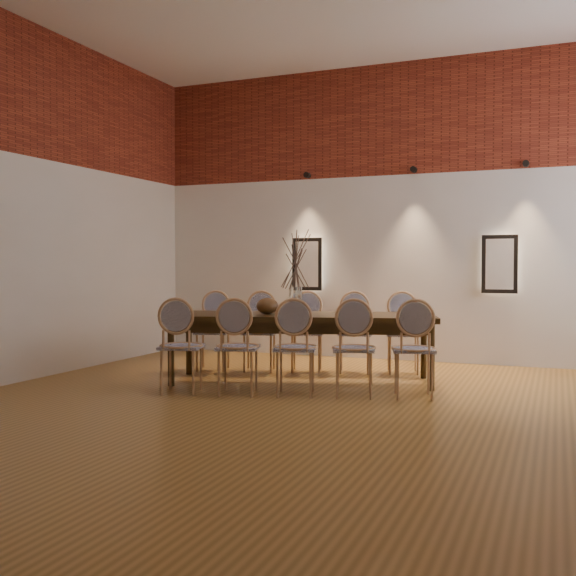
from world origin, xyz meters
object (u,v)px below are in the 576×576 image
at_px(chair_near_c, 295,348).
at_px(chair_far_b, 259,332).
at_px(chair_near_a, 181,346).
at_px(chair_far_c, 307,333).
at_px(bowl, 267,306).
at_px(vase, 296,300).
at_px(chair_near_d, 354,349).
at_px(chair_far_a, 213,332).
at_px(chair_near_b, 238,347).
at_px(book, 293,311).
at_px(dining_table, 302,348).
at_px(chair_far_e, 403,334).
at_px(chair_near_e, 414,349).
at_px(chair_far_d, 355,333).

relative_size(chair_near_c, chair_far_b, 1.00).
height_order(chair_near_a, chair_far_c, same).
xyz_separation_m(chair_near_c, bowl, (-0.55, 0.56, 0.37)).
bearing_deg(chair_near_c, vase, 94.93).
distance_m(chair_near_d, chair_far_a, 2.29).
distance_m(chair_near_b, book, 1.08).
height_order(chair_near_d, bowl, chair_near_d).
xyz_separation_m(dining_table, vase, (-0.06, -0.02, 0.53)).
bearing_deg(chair_far_c, chair_far_a, 0.00).
height_order(chair_near_a, chair_far_a, same).
bearing_deg(bowl, chair_far_e, 43.53).
bearing_deg(dining_table, chair_near_b, -127.82).
bearing_deg(chair_near_c, chair_near_a, -180.00).
xyz_separation_m(vase, book, (-0.10, 0.16, -0.14)).
xyz_separation_m(chair_near_b, vase, (0.29, 0.86, 0.43)).
bearing_deg(vase, chair_near_b, -108.54).
height_order(chair_far_c, book, chair_far_c).
bearing_deg(book, chair_near_a, -122.35).
relative_size(chair_near_b, vase, 3.13).
distance_m(chair_near_e, chair_far_c, 1.88).
height_order(chair_far_c, chair_far_e, same).
bearing_deg(chair_far_e, book, 23.95).
bearing_deg(chair_near_e, chair_near_b, 180.00).
relative_size(chair_near_b, bowl, 3.92).
bearing_deg(book, chair_near_d, -37.16).
height_order(chair_far_d, bowl, chair_far_d).
bearing_deg(chair_near_d, chair_near_c, -180.00).
distance_m(dining_table, vase, 0.53).
bearing_deg(chair_far_a, chair_far_c, -180.00).
bearing_deg(chair_near_c, book, 96.99).
bearing_deg(chair_far_d, chair_near_a, 40.65).
bearing_deg(book, chair_near_c, -66.95).
relative_size(chair_far_a, chair_far_e, 1.00).
relative_size(chair_near_e, chair_far_a, 1.00).
xyz_separation_m(chair_far_a, vase, (1.25, -0.41, 0.43)).
bearing_deg(chair_near_e, vase, 148.61).
bearing_deg(chair_far_b, chair_near_c, 111.21).
bearing_deg(chair_near_d, chair_far_a, 139.35).
distance_m(chair_near_a, chair_far_a, 1.49).
height_order(chair_far_a, chair_far_e, same).
height_order(vase, bowl, vase).
xyz_separation_m(chair_far_c, book, (0.05, -0.57, 0.30)).
bearing_deg(chair_near_c, bowl, 118.20).
relative_size(chair_near_e, chair_far_b, 1.00).
height_order(chair_near_c, bowl, chair_near_c).
relative_size(chair_far_c, vase, 3.13).
bearing_deg(chair_far_e, chair_far_b, 0.00).
bearing_deg(vase, chair_near_a, -129.64).
bearing_deg(chair_near_e, chair_far_e, 90.00).
distance_m(chair_far_a, vase, 1.39).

